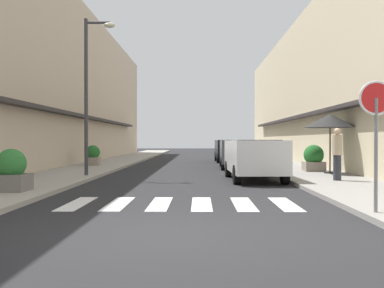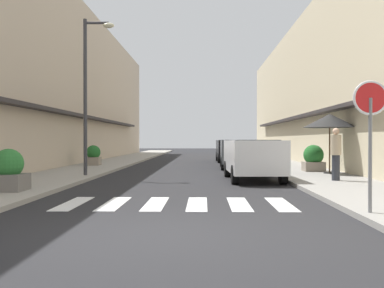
{
  "view_description": "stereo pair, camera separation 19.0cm",
  "coord_description": "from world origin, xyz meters",
  "px_view_note": "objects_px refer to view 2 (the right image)",
  "views": [
    {
      "loc": [
        0.43,
        -6.73,
        1.47
      ],
      "look_at": [
        0.06,
        14.59,
        1.27
      ],
      "focal_mm": 40.96,
      "sensor_mm": 36.0,
      "label": 1
    },
    {
      "loc": [
        0.62,
        -6.73,
        1.47
      ],
      "look_at": [
        0.06,
        14.59,
        1.27
      ],
      "focal_mm": 40.96,
      "sensor_mm": 36.0,
      "label": 2
    }
  ],
  "objects_px": {
    "street_lamp": "(90,81)",
    "pedestrian_walking_near": "(336,153)",
    "cafe_umbrella": "(330,121)",
    "planter_midblock": "(313,158)",
    "parked_car_mid": "(238,150)",
    "round_street_sign": "(370,112)",
    "planter_corner": "(9,171)",
    "parked_car_far": "(230,148)",
    "planter_far": "(93,155)",
    "parked_car_near": "(253,155)"
  },
  "relations": [
    {
      "from": "street_lamp",
      "to": "pedestrian_walking_near",
      "type": "height_order",
      "value": "street_lamp"
    },
    {
      "from": "cafe_umbrella",
      "to": "pedestrian_walking_near",
      "type": "distance_m",
      "value": 3.37
    },
    {
      "from": "planter_midblock",
      "to": "pedestrian_walking_near",
      "type": "height_order",
      "value": "pedestrian_walking_near"
    },
    {
      "from": "parked_car_mid",
      "to": "round_street_sign",
      "type": "distance_m",
      "value": 14.43
    },
    {
      "from": "street_lamp",
      "to": "planter_corner",
      "type": "distance_m",
      "value": 6.07
    },
    {
      "from": "parked_car_far",
      "to": "planter_midblock",
      "type": "relative_size",
      "value": 3.67
    },
    {
      "from": "parked_car_far",
      "to": "planter_corner",
      "type": "distance_m",
      "value": 18.86
    },
    {
      "from": "parked_car_mid",
      "to": "cafe_umbrella",
      "type": "distance_m",
      "value": 5.96
    },
    {
      "from": "round_street_sign",
      "to": "planter_far",
      "type": "relative_size",
      "value": 2.3
    },
    {
      "from": "planter_corner",
      "to": "planter_far",
      "type": "distance_m",
      "value": 11.76
    },
    {
      "from": "parked_car_far",
      "to": "pedestrian_walking_near",
      "type": "distance_m",
      "value": 14.6
    },
    {
      "from": "parked_car_near",
      "to": "parked_car_far",
      "type": "xyz_separation_m",
      "value": [
        -0.0,
        13.14,
        -0.0
      ]
    },
    {
      "from": "planter_far",
      "to": "pedestrian_walking_near",
      "type": "relative_size",
      "value": 0.61
    },
    {
      "from": "planter_far",
      "to": "pedestrian_walking_near",
      "type": "distance_m",
      "value": 13.39
    },
    {
      "from": "cafe_umbrella",
      "to": "planter_corner",
      "type": "relative_size",
      "value": 2.15
    },
    {
      "from": "parked_car_near",
      "to": "planter_midblock",
      "type": "relative_size",
      "value": 3.91
    },
    {
      "from": "round_street_sign",
      "to": "pedestrian_walking_near",
      "type": "distance_m",
      "value": 6.64
    },
    {
      "from": "parked_car_far",
      "to": "planter_midblock",
      "type": "xyz_separation_m",
      "value": [
        2.96,
        -10.01,
        -0.26
      ]
    },
    {
      "from": "cafe_umbrella",
      "to": "planter_midblock",
      "type": "bearing_deg",
      "value": 104.38
    },
    {
      "from": "cafe_umbrella",
      "to": "pedestrian_walking_near",
      "type": "xyz_separation_m",
      "value": [
        -0.68,
        -3.08,
        -1.18
      ]
    },
    {
      "from": "street_lamp",
      "to": "planter_far",
      "type": "relative_size",
      "value": 5.61
    },
    {
      "from": "parked_car_near",
      "to": "planter_corner",
      "type": "bearing_deg",
      "value": -147.73
    },
    {
      "from": "parked_car_near",
      "to": "parked_car_far",
      "type": "bearing_deg",
      "value": 90.0
    },
    {
      "from": "planter_midblock",
      "to": "parked_car_near",
      "type": "bearing_deg",
      "value": -133.43
    },
    {
      "from": "parked_car_far",
      "to": "round_street_sign",
      "type": "relative_size",
      "value": 1.7
    },
    {
      "from": "round_street_sign",
      "to": "planter_midblock",
      "type": "distance_m",
      "value": 11.0
    },
    {
      "from": "round_street_sign",
      "to": "parked_car_far",
      "type": "bearing_deg",
      "value": 93.59
    },
    {
      "from": "pedestrian_walking_near",
      "to": "planter_corner",
      "type": "bearing_deg",
      "value": -28.98
    },
    {
      "from": "parked_car_far",
      "to": "parked_car_mid",
      "type": "bearing_deg",
      "value": -90.0
    },
    {
      "from": "planter_corner",
      "to": "pedestrian_walking_near",
      "type": "height_order",
      "value": "pedestrian_walking_near"
    },
    {
      "from": "street_lamp",
      "to": "planter_far",
      "type": "height_order",
      "value": "street_lamp"
    },
    {
      "from": "parked_car_far",
      "to": "round_street_sign",
      "type": "height_order",
      "value": "round_street_sign"
    },
    {
      "from": "parked_car_near",
      "to": "pedestrian_walking_near",
      "type": "height_order",
      "value": "pedestrian_walking_near"
    },
    {
      "from": "parked_car_near",
      "to": "parked_car_far",
      "type": "distance_m",
      "value": 13.14
    },
    {
      "from": "parked_car_mid",
      "to": "round_street_sign",
      "type": "bearing_deg",
      "value": -84.8
    },
    {
      "from": "planter_corner",
      "to": "planter_far",
      "type": "height_order",
      "value": "planter_corner"
    },
    {
      "from": "cafe_umbrella",
      "to": "planter_midblock",
      "type": "height_order",
      "value": "cafe_umbrella"
    },
    {
      "from": "parked_car_far",
      "to": "pedestrian_walking_near",
      "type": "xyz_separation_m",
      "value": [
        2.61,
        -14.36,
        0.12
      ]
    },
    {
      "from": "parked_car_near",
      "to": "planter_corner",
      "type": "height_order",
      "value": "parked_car_near"
    },
    {
      "from": "parked_car_mid",
      "to": "pedestrian_walking_near",
      "type": "height_order",
      "value": "pedestrian_walking_near"
    },
    {
      "from": "parked_car_mid",
      "to": "planter_midblock",
      "type": "distance_m",
      "value": 4.62
    },
    {
      "from": "planter_corner",
      "to": "street_lamp",
      "type": "bearing_deg",
      "value": 80.93
    },
    {
      "from": "parked_car_far",
      "to": "planter_far",
      "type": "relative_size",
      "value": 3.92
    },
    {
      "from": "cafe_umbrella",
      "to": "planter_midblock",
      "type": "xyz_separation_m",
      "value": [
        -0.33,
        1.27,
        -1.56
      ]
    },
    {
      "from": "round_street_sign",
      "to": "cafe_umbrella",
      "type": "distance_m",
      "value": 9.73
    },
    {
      "from": "pedestrian_walking_near",
      "to": "street_lamp",
      "type": "bearing_deg",
      "value": -60.16
    },
    {
      "from": "cafe_umbrella",
      "to": "pedestrian_walking_near",
      "type": "relative_size",
      "value": 1.37
    },
    {
      "from": "planter_far",
      "to": "street_lamp",
      "type": "bearing_deg",
      "value": -76.89
    },
    {
      "from": "parked_car_near",
      "to": "parked_car_mid",
      "type": "bearing_deg",
      "value": 90.0
    },
    {
      "from": "parked_car_near",
      "to": "cafe_umbrella",
      "type": "height_order",
      "value": "cafe_umbrella"
    }
  ]
}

